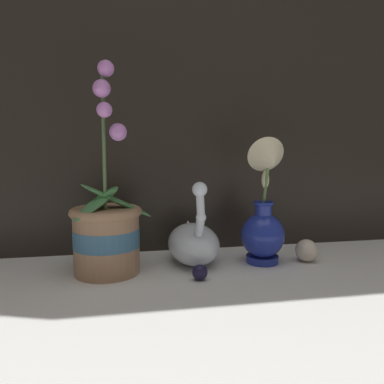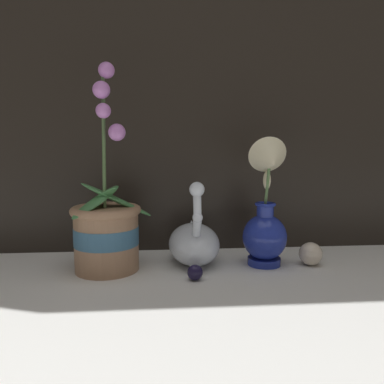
{
  "view_description": "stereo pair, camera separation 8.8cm",
  "coord_description": "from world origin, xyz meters",
  "views": [
    {
      "loc": [
        -0.19,
        -0.72,
        0.29
      ],
      "look_at": [
        -0.04,
        0.14,
        0.18
      ],
      "focal_mm": 35.0,
      "sensor_mm": 36.0,
      "label": 1
    },
    {
      "loc": [
        -0.11,
        -0.73,
        0.29
      ],
      "look_at": [
        -0.04,
        0.14,
        0.18
      ],
      "focal_mm": 35.0,
      "sensor_mm": 36.0,
      "label": 2
    }
  ],
  "objects": [
    {
      "name": "ground_plane",
      "position": [
        0.0,
        0.0,
        0.0
      ],
      "size": [
        2.8,
        2.8,
        0.0
      ],
      "primitive_type": "plane",
      "color": "silver"
    },
    {
      "name": "glass_sphere",
      "position": [
        0.25,
        0.11,
        0.03
      ],
      "size": [
        0.06,
        0.06,
        0.06
      ],
      "color": "beige",
      "rests_on": "ground_plane"
    },
    {
      "name": "glass_bauble",
      "position": [
        -0.04,
        0.03,
        0.02
      ],
      "size": [
        0.03,
        0.03,
        0.03
      ],
      "color": "#191433",
      "rests_on": "ground_plane"
    },
    {
      "name": "blue_vase",
      "position": [
        0.14,
        0.12,
        0.11
      ],
      "size": [
        0.11,
        0.13,
        0.31
      ],
      "color": "navy",
      "rests_on": "ground_plane"
    },
    {
      "name": "orchid_potted_plant",
      "position": [
        -0.23,
        0.12,
        0.1
      ],
      "size": [
        0.19,
        0.16,
        0.47
      ],
      "color": "#9E7556",
      "rests_on": "ground_plane"
    },
    {
      "name": "swan_figurine",
      "position": [
        -0.03,
        0.15,
        0.05
      ],
      "size": [
        0.12,
        0.21,
        0.21
      ],
      "color": "silver",
      "rests_on": "ground_plane"
    },
    {
      "name": "window_backdrop",
      "position": [
        0.0,
        0.29,
        0.6
      ],
      "size": [
        2.8,
        0.03,
        1.2
      ],
      "color": "black",
      "rests_on": "ground_plane"
    }
  ]
}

